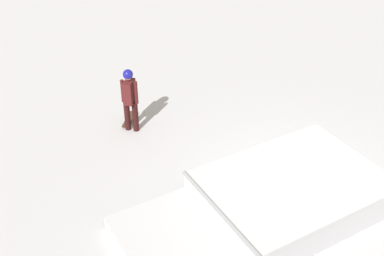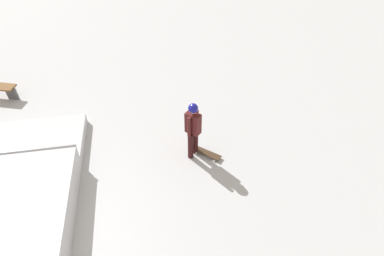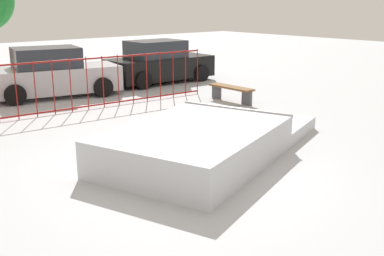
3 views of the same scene
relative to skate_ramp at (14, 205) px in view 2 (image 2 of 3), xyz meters
The scene contains 4 objects.
ground_plane 0.98m from the skate_ramp, 149.19° to the right, with size 60.00×60.00×0.00m, color #B7BABF.
skate_ramp is the anchor object (origin of this frame).
skater 4.49m from the skate_ramp, 55.32° to the right, with size 0.41×0.44×1.73m.
skateboard 4.78m from the skate_ramp, 57.61° to the right, with size 0.48×0.82×0.09m.
Camera 2 is at (-2.69, -4.16, 6.33)m, focal length 29.84 mm.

